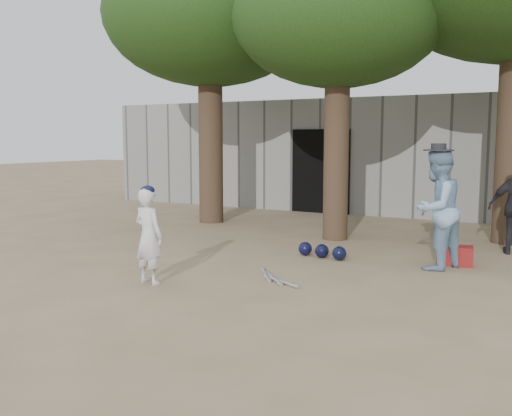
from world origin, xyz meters
The scene contains 7 objects.
ground centered at (0.00, 0.00, 0.00)m, with size 70.00×70.00×0.00m, color #937C5E.
boy_player centered at (-0.36, -0.25, 0.65)m, with size 0.47×0.31×1.29m, color silver.
spectator_blue centered at (2.84, 2.51, 0.90)m, with size 0.88×0.68×1.81m, color #80A4C7.
red_bag centered at (3.12, 2.92, 0.15)m, with size 0.42×0.32×0.30m, color maroon.
back_building centered at (0.00, 10.33, 1.50)m, with size 16.00×5.24×3.00m.
helmet_row centered at (1.05, 2.42, 0.11)m, with size 0.87×0.32×0.23m.
bat_pile centered at (1.04, 0.71, 0.03)m, with size 0.92×0.73×0.06m.
Camera 1 is at (4.54, -6.16, 1.94)m, focal length 40.00 mm.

